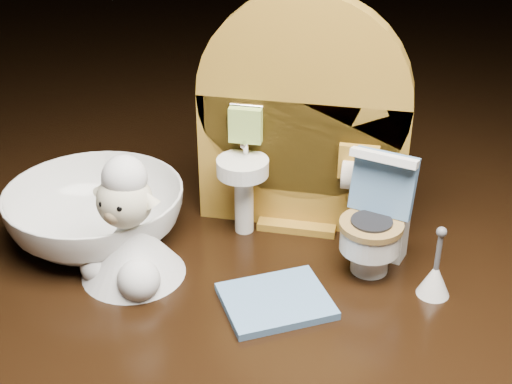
% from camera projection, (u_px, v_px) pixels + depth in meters
% --- Properties ---
extents(backdrop_panel, '(0.13, 0.05, 0.15)m').
position_uv_depth(backdrop_panel, '(301.00, 130.00, 0.43)').
color(backdrop_panel, '#A37523').
rests_on(backdrop_panel, ground).
extents(toy_toilet, '(0.04, 0.05, 0.07)m').
position_uv_depth(toy_toilet, '(376.00, 226.00, 0.41)').
color(toy_toilet, white).
rests_on(toy_toilet, ground).
extents(bath_mat, '(0.07, 0.07, 0.00)m').
position_uv_depth(bath_mat, '(276.00, 301.00, 0.39)').
color(bath_mat, '#527BA7').
rests_on(bath_mat, ground).
extents(toilet_brush, '(0.02, 0.02, 0.04)m').
position_uv_depth(toilet_brush, '(435.00, 277.00, 0.39)').
color(toilet_brush, white).
rests_on(toilet_brush, ground).
extents(plush_lamb, '(0.06, 0.06, 0.08)m').
position_uv_depth(plush_lamb, '(129.00, 236.00, 0.40)').
color(plush_lamb, silver).
rests_on(plush_lamb, ground).
extents(ceramic_bowl, '(0.14, 0.14, 0.03)m').
position_uv_depth(ceramic_bowl, '(96.00, 214.00, 0.44)').
color(ceramic_bowl, white).
rests_on(ceramic_bowl, ground).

